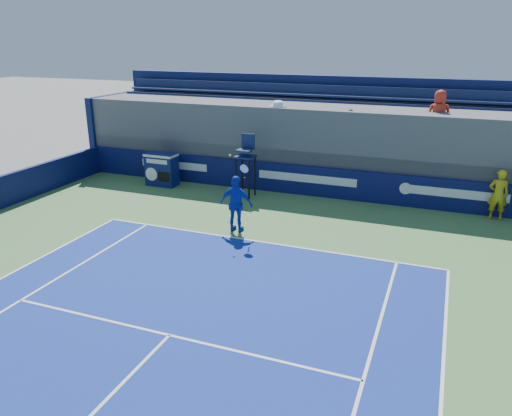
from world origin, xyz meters
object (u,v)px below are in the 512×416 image
at_px(ball_person, 498,195).
at_px(tennis_player, 236,204).
at_px(match_clock, 162,168).
at_px(umpire_chair, 246,159).

bearing_deg(ball_person, tennis_player, 24.43).
height_order(ball_person, match_clock, ball_person).
distance_m(match_clock, tennis_player, 6.31).
xyz_separation_m(match_clock, tennis_player, (5.08, -3.74, 0.20)).
xyz_separation_m(ball_person, tennis_player, (-7.93, -4.28, 0.04)).
bearing_deg(match_clock, tennis_player, -36.40).
distance_m(ball_person, umpire_chair, 9.14).
height_order(umpire_chair, tennis_player, tennis_player).
height_order(ball_person, tennis_player, tennis_player).
bearing_deg(match_clock, umpire_chair, -2.04).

